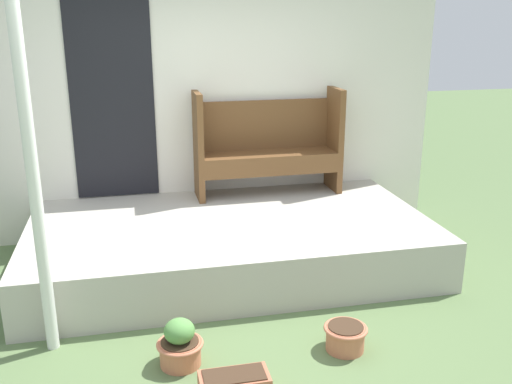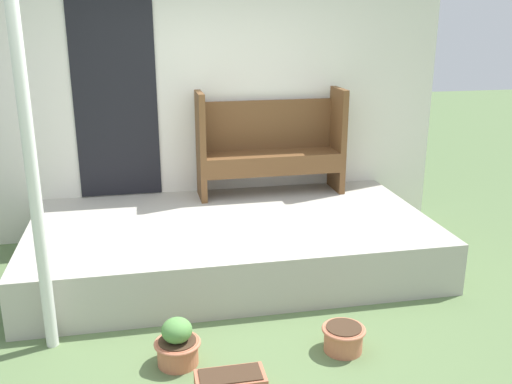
% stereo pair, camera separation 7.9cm
% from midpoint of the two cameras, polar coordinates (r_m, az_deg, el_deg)
% --- Properties ---
extents(ground_plane, '(24.00, 24.00, 0.00)m').
position_cam_midpoint_polar(ground_plane, '(4.46, -2.99, -12.60)').
color(ground_plane, '#5B7547').
extents(porch_slab, '(3.56, 1.92, 0.45)m').
position_cam_midpoint_polar(porch_slab, '(5.24, -2.99, -5.13)').
color(porch_slab, '#B7B2A5').
rests_on(porch_slab, ground_plane).
extents(house_wall, '(4.76, 0.08, 2.60)m').
position_cam_midpoint_polar(house_wall, '(5.89, -5.19, 8.30)').
color(house_wall, white).
rests_on(house_wall, ground_plane).
extents(support_post, '(0.08, 0.08, 2.39)m').
position_cam_midpoint_polar(support_post, '(3.92, -21.86, 0.81)').
color(support_post, white).
rests_on(support_post, ground_plane).
extents(bench, '(1.49, 0.41, 1.06)m').
position_cam_midpoint_polar(bench, '(5.82, 0.77, 5.02)').
color(bench, brown).
rests_on(bench, porch_slab).
extents(flower_pot_left, '(0.31, 0.31, 0.33)m').
position_cam_midpoint_polar(flower_pot_left, '(3.92, -8.20, -14.91)').
color(flower_pot_left, '#C67251').
rests_on(flower_pot_left, ground_plane).
extents(flower_pot_middle, '(0.30, 0.30, 0.18)m').
position_cam_midpoint_polar(flower_pot_middle, '(4.10, 8.36, -14.09)').
color(flower_pot_middle, '#C67251').
rests_on(flower_pot_middle, ground_plane).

